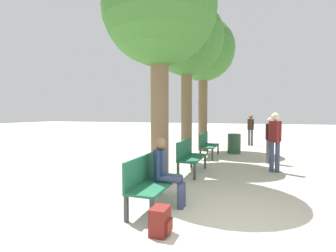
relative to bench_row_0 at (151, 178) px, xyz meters
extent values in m
plane|color=beige|center=(1.53, -0.67, -0.53)|extent=(80.00, 80.00, 0.00)
cube|color=#1E6042|center=(0.11, 0.00, -0.10)|extent=(0.53, 1.57, 0.04)
cube|color=#1E6042|center=(-0.14, 0.00, 0.17)|extent=(0.04, 1.57, 0.49)
cube|color=#38383D|center=(0.33, -0.74, -0.32)|extent=(0.06, 0.06, 0.42)
cube|color=#38383D|center=(0.33, 0.74, -0.32)|extent=(0.06, 0.06, 0.42)
cube|color=#38383D|center=(-0.11, -0.74, -0.32)|extent=(0.06, 0.06, 0.42)
cube|color=#38383D|center=(-0.11, 0.74, -0.32)|extent=(0.06, 0.06, 0.42)
cube|color=#1E6042|center=(0.11, 2.89, -0.10)|extent=(0.53, 1.57, 0.04)
cube|color=#1E6042|center=(-0.14, 2.89, 0.17)|extent=(0.04, 1.57, 0.49)
cube|color=#38383D|center=(0.33, 2.15, -0.32)|extent=(0.06, 0.06, 0.42)
cube|color=#38383D|center=(0.33, 3.63, -0.32)|extent=(0.06, 0.06, 0.42)
cube|color=#38383D|center=(-0.11, 2.15, -0.32)|extent=(0.06, 0.06, 0.42)
cube|color=#38383D|center=(-0.11, 3.63, -0.32)|extent=(0.06, 0.06, 0.42)
cube|color=#1E6042|center=(0.11, 5.78, -0.10)|extent=(0.53, 1.57, 0.04)
cube|color=#1E6042|center=(-0.14, 5.78, 0.17)|extent=(0.04, 1.57, 0.49)
cube|color=#38383D|center=(0.33, 5.04, -0.32)|extent=(0.06, 0.06, 0.42)
cube|color=#38383D|center=(0.33, 6.52, -0.32)|extent=(0.06, 0.06, 0.42)
cube|color=#38383D|center=(-0.11, 5.04, -0.32)|extent=(0.06, 0.06, 0.42)
cube|color=#38383D|center=(-0.11, 6.52, -0.32)|extent=(0.06, 0.06, 0.42)
cylinder|color=brown|center=(-0.51, 1.83, 1.24)|extent=(0.46, 0.46, 3.54)
sphere|color=#38702D|center=(-0.51, 1.83, 3.80)|extent=(2.86, 2.86, 2.86)
cylinder|color=brown|center=(-0.51, 4.51, 1.27)|extent=(0.39, 0.39, 3.60)
sphere|color=#38702D|center=(-0.51, 4.51, 3.77)|extent=(2.56, 2.56, 2.56)
cylinder|color=brown|center=(-0.51, 7.45, 1.37)|extent=(0.41, 0.41, 3.81)
sphere|color=#38702D|center=(-0.51, 7.45, 4.06)|extent=(2.83, 2.83, 2.83)
cylinder|color=#384260|center=(0.34, 0.06, -0.01)|extent=(0.41, 0.12, 0.12)
cylinder|color=#384260|center=(0.55, 0.06, -0.30)|extent=(0.12, 0.12, 0.46)
cylinder|color=#384260|center=(0.34, 0.21, -0.01)|extent=(0.41, 0.12, 0.12)
cylinder|color=#384260|center=(0.55, 0.21, -0.30)|extent=(0.12, 0.12, 0.46)
cube|color=navy|center=(0.13, 0.14, 0.22)|extent=(0.19, 0.22, 0.59)
cylinder|color=navy|center=(0.13, 0.01, 0.25)|extent=(0.09, 0.09, 0.53)
cylinder|color=navy|center=(0.13, 0.26, 0.25)|extent=(0.09, 0.09, 0.53)
sphere|color=brown|center=(0.13, 0.14, 0.63)|extent=(0.22, 0.22, 0.22)
cube|color=maroon|center=(0.55, -0.98, -0.34)|extent=(0.23, 0.32, 0.39)
cube|color=maroon|center=(0.68, -0.98, -0.40)|extent=(0.04, 0.22, 0.17)
cylinder|color=#4C4C4C|center=(2.21, 5.13, -0.14)|extent=(0.12, 0.12, 0.80)
cylinder|color=#4C4C4C|center=(2.35, 5.13, -0.14)|extent=(0.12, 0.12, 0.80)
cube|color=black|center=(2.28, 5.13, 0.55)|extent=(0.27, 0.28, 0.56)
cylinder|color=black|center=(2.16, 5.13, 0.56)|extent=(0.08, 0.08, 0.54)
cylinder|color=black|center=(2.40, 5.13, 0.56)|extent=(0.08, 0.08, 0.54)
sphere|color=beige|center=(2.28, 5.13, 0.94)|extent=(0.22, 0.22, 0.22)
cylinder|color=#4C4C4C|center=(1.46, 10.10, -0.12)|extent=(0.12, 0.12, 0.82)
cylinder|color=#4C4C4C|center=(1.61, 10.10, -0.12)|extent=(0.12, 0.12, 0.82)
cube|color=black|center=(1.53, 10.10, 0.58)|extent=(0.29, 0.27, 0.58)
cylinder|color=black|center=(1.41, 10.10, 0.59)|extent=(0.09, 0.09, 0.55)
cylinder|color=black|center=(1.66, 10.10, 0.59)|extent=(0.09, 0.09, 0.55)
sphere|color=brown|center=(1.53, 10.10, 0.99)|extent=(0.22, 0.22, 0.22)
cylinder|color=#384260|center=(2.26, 3.77, -0.10)|extent=(0.13, 0.13, 0.87)
cylinder|color=#384260|center=(2.41, 3.77, -0.10)|extent=(0.13, 0.13, 0.87)
cube|color=maroon|center=(2.34, 3.77, 0.65)|extent=(0.31, 0.30, 0.62)
cylinder|color=maroon|center=(2.21, 3.77, 0.67)|extent=(0.09, 0.09, 0.59)
cylinder|color=maroon|center=(2.47, 3.77, 0.67)|extent=(0.09, 0.09, 0.59)
sphere|color=beige|center=(2.34, 3.77, 1.08)|extent=(0.24, 0.24, 0.24)
cylinder|color=#2D5138|center=(0.93, 7.06, -0.12)|extent=(0.55, 0.55, 0.84)
camera|label=1|loc=(1.82, -4.39, 1.19)|focal=28.00mm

